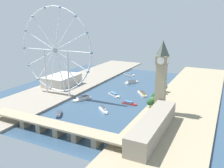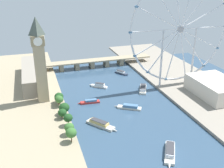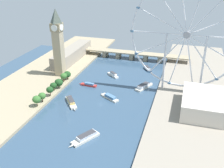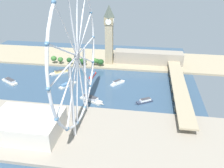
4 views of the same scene
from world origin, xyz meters
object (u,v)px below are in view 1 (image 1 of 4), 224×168
at_px(tour_boat_0, 103,109).
at_px(riverside_hall, 62,80).
at_px(tour_boat_5, 82,98).
at_px(tour_boat_6, 129,103).
at_px(parliament_block, 153,126).
at_px(river_bridge, 59,128).
at_px(clock_tower, 161,76).
at_px(tour_boat_2, 129,74).
at_px(tour_boat_4, 142,93).
at_px(tour_boat_7, 59,114).
at_px(tour_boat_3, 132,82).
at_px(tour_boat_1, 114,94).
at_px(ferris_wheel, 55,51).

bearing_deg(tour_boat_0, riverside_hall, -169.51).
bearing_deg(riverside_hall, tour_boat_5, 148.78).
xyz_separation_m(tour_boat_5, tour_boat_6, (-70.91, -14.55, -0.79)).
distance_m(parliament_block, river_bridge, 98.82).
distance_m(clock_tower, tour_boat_2, 224.09).
height_order(tour_boat_2, tour_boat_6, tour_boat_2).
xyz_separation_m(tour_boat_4, tour_boat_5, (72.67, 65.11, 0.31)).
distance_m(riverside_hall, tour_boat_0, 140.04).
distance_m(parliament_block, riverside_hall, 229.32).
relative_size(tour_boat_5, tour_boat_7, 1.49).
bearing_deg(parliament_block, river_bridge, 23.88).
distance_m(tour_boat_0, tour_boat_3, 150.06).
distance_m(riverside_hall, tour_boat_1, 106.01).
bearing_deg(tour_boat_7, tour_boat_4, -58.58).
bearing_deg(river_bridge, tour_boat_5, -69.16).
xyz_separation_m(clock_tower, tour_boat_1, (85.97, -42.77, -48.75)).
xyz_separation_m(tour_boat_0, tour_boat_4, (-22.98, -90.69, -0.20)).
relative_size(parliament_block, river_bridge, 0.58).
distance_m(clock_tower, tour_boat_5, 129.05).
xyz_separation_m(tour_boat_3, tour_boat_7, (24.93, 186.71, -0.32)).
relative_size(ferris_wheel, tour_boat_7, 6.18).
height_order(riverside_hall, tour_boat_4, riverside_hall).
bearing_deg(tour_boat_3, ferris_wheel, 178.65).
relative_size(tour_boat_0, tour_boat_1, 0.79).
relative_size(tour_boat_3, tour_boat_5, 0.96).
bearing_deg(tour_boat_6, parliament_block, -49.17).
xyz_separation_m(clock_tower, tour_boat_5, (119.70, -2.23, -48.17)).
xyz_separation_m(ferris_wheel, river_bridge, (-85.60, 103.88, -63.97)).
bearing_deg(tour_boat_4, tour_boat_0, 128.06).
bearing_deg(tour_boat_3, tour_boat_4, -114.17).
relative_size(tour_boat_0, tour_boat_6, 0.87).
relative_size(riverside_hall, tour_boat_0, 2.88).
distance_m(parliament_block, tour_boat_1, 143.46).
height_order(clock_tower, tour_boat_2, clock_tower).
xyz_separation_m(clock_tower, tour_boat_6, (48.79, -16.78, -48.96)).
xyz_separation_m(parliament_block, tour_boat_7, (124.07, -1.66, -10.50)).
bearing_deg(clock_tower, tour_boat_2, -57.34).
distance_m(clock_tower, tour_boat_7, 137.80).
height_order(parliament_block, tour_boat_7, parliament_block).
distance_m(clock_tower, riverside_hall, 200.58).
bearing_deg(tour_boat_6, riverside_hall, 172.67).
bearing_deg(parliament_block, tour_boat_6, -53.30).
bearing_deg(tour_boat_3, riverside_hall, 158.12).
bearing_deg(riverside_hall, clock_tower, 166.57).
bearing_deg(tour_boat_1, tour_boat_7, -73.49).
bearing_deg(tour_boat_3, tour_boat_7, -157.30).
xyz_separation_m(riverside_hall, river_bridge, (-111.73, 148.51, -3.72)).
xyz_separation_m(clock_tower, ferris_wheel, (165.32, -1.09, 21.65)).
distance_m(parliament_block, tour_boat_2, 278.64).
height_order(ferris_wheel, tour_boat_2, ferris_wheel).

